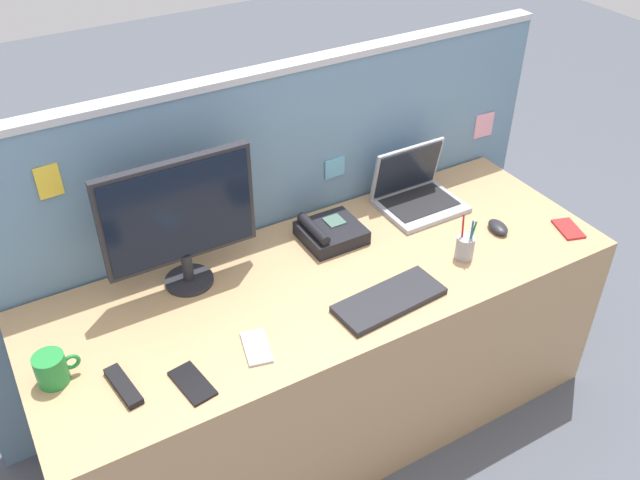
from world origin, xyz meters
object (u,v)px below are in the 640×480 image
cell_phone_red_case (568,229)px  cell_phone_black_slab (192,383)px  laptop (415,191)px  keyboard_main (389,300)px  cell_phone_silver_slab (256,347)px  pen_cup (465,247)px  tv_remote (123,386)px  coffee_mug (52,369)px  desktop_monitor (179,217)px  desk_phone (330,232)px  computer_mouse_right_hand (498,227)px

cell_phone_red_case → cell_phone_black_slab: size_ratio=0.82×
laptop → keyboard_main: 0.61m
cell_phone_silver_slab → cell_phone_black_slab: bearing=-156.8°
keyboard_main → cell_phone_silver_slab: (-0.46, 0.03, -0.01)m
pen_cup → cell_phone_red_case: 0.45m
cell_phone_red_case → tv_remote: bearing=-164.8°
cell_phone_black_slab → pen_cup: bearing=-4.7°
pen_cup → cell_phone_red_case: size_ratio=1.35×
laptop → coffee_mug: (-1.43, -0.24, -0.01)m
desktop_monitor → tv_remote: 0.55m
cell_phone_silver_slab → laptop: bearing=38.3°
cell_phone_black_slab → tv_remote: (-0.17, 0.08, 0.01)m
keyboard_main → tv_remote: size_ratio=2.17×
pen_cup → keyboard_main: bearing=-169.9°
keyboard_main → pen_cup: 0.37m
pen_cup → cell_phone_silver_slab: 0.83m
tv_remote → cell_phone_red_case: bearing=-10.5°
desk_phone → keyboard_main: bearing=-91.6°
keyboard_main → computer_mouse_right_hand: computer_mouse_right_hand is taller
laptop → computer_mouse_right_hand: 0.35m
coffee_mug → laptop: bearing=9.4°
laptop → computer_mouse_right_hand: (0.16, -0.31, -0.04)m
desk_phone → keyboard_main: 0.40m
computer_mouse_right_hand → desktop_monitor: bearing=176.9°
coffee_mug → desktop_monitor: bearing=25.2°
tv_remote → desktop_monitor: bearing=39.1°
desk_phone → cell_phone_black_slab: bearing=-149.8°
desk_phone → cell_phone_silver_slab: (-0.47, -0.37, -0.03)m
cell_phone_silver_slab → computer_mouse_right_hand: bearing=19.1°
keyboard_main → cell_phone_red_case: (0.81, 0.00, -0.01)m
desk_phone → coffee_mug: coffee_mug is taller
cell_phone_silver_slab → tv_remote: size_ratio=0.84×
desktop_monitor → cell_phone_red_case: size_ratio=3.95×
pen_cup → cell_phone_black_slab: 1.05m
desk_phone → coffee_mug: 1.04m
computer_mouse_right_hand → cell_phone_silver_slab: 1.04m
cell_phone_black_slab → coffee_mug: bearing=139.2°
desktop_monitor → cell_phone_black_slab: bearing=-110.0°
pen_cup → cell_phone_red_case: (0.45, -0.06, -0.04)m
pen_cup → tv_remote: (-1.22, 0.01, -0.04)m
laptop → tv_remote: (-1.28, -0.36, -0.05)m
cell_phone_silver_slab → desk_phone: bearing=51.3°
cell_phone_red_case → cell_phone_black_slab: same height
desktop_monitor → computer_mouse_right_hand: desktop_monitor is taller
computer_mouse_right_hand → tv_remote: size_ratio=0.59×
keyboard_main → coffee_mug: 1.03m
cell_phone_red_case → cell_phone_silver_slab: same height
desktop_monitor → laptop: bearing=0.3°
desk_phone → cell_phone_red_case: (0.80, -0.39, -0.03)m
laptop → pen_cup: (-0.06, -0.37, -0.01)m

